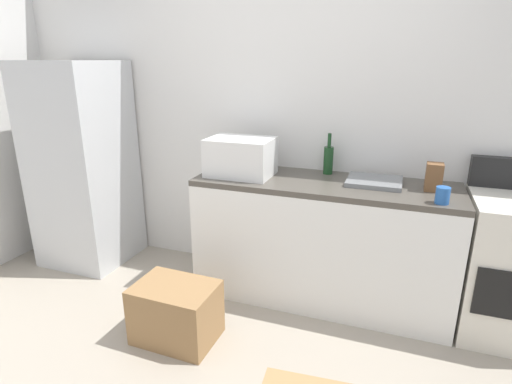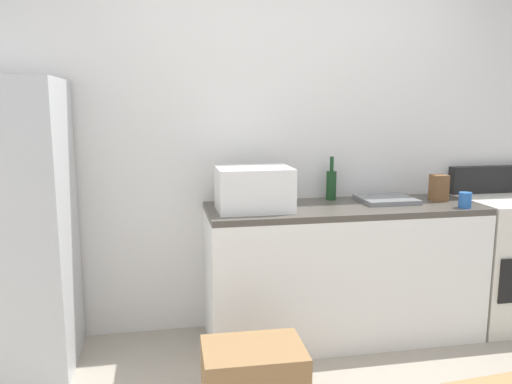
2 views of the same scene
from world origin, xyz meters
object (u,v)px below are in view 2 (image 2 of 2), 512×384
Objects in this scene: microwave at (254,189)px; wine_bottle at (331,184)px; refrigerator at (7,229)px; coffee_mug at (465,200)px; stove_oven at (504,258)px; cardboard_box_small at (253,382)px; knife_block at (439,188)px.

wine_bottle is at bearing 23.07° from microwave.
refrigerator is 3.69× the size of microwave.
coffee_mug is (1.34, -0.18, -0.09)m from microwave.
wine_bottle reaches higher than coffee_mug.
coffee_mug is at bearing -29.85° from wine_bottle.
microwave is 4.60× the size of coffee_mug.
stove_oven is 0.72m from coffee_mug.
coffee_mug is 0.20× the size of cardboard_box_small.
wine_bottle reaches higher than cardboard_box_small.
coffee_mug is at bearing -80.69° from knife_block.
knife_block is (-0.04, 0.25, 0.04)m from coffee_mug.
knife_block is at bearing 1.68° from refrigerator.
cardboard_box_small is (-0.14, -0.76, -0.85)m from microwave.
coffee_mug is at bearing -155.60° from stove_oven.
coffee_mug reaches higher than cardboard_box_small.
coffee_mug is at bearing -3.45° from refrigerator.
microwave is 1.30m from knife_block.
refrigerator reaches higher than wine_bottle.
wine_bottle reaches higher than stove_oven.
microwave is 0.91× the size of cardboard_box_small.
wine_bottle reaches higher than knife_block.
knife_block is at bearing 99.31° from coffee_mug.
stove_oven is at bearing 1.40° from microwave.
microwave is 2.56× the size of knife_block.
wine_bottle is 3.00× the size of coffee_mug.
coffee_mug is 1.77m from cardboard_box_small.
refrigerator is 1.54× the size of stove_oven.
stove_oven is 2.15m from cardboard_box_small.
knife_block is (2.74, 0.08, 0.14)m from refrigerator.
knife_block is at bearing 3.09° from microwave.
stove_oven reaches higher than knife_block.
refrigerator is 3.38× the size of cardboard_box_small.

